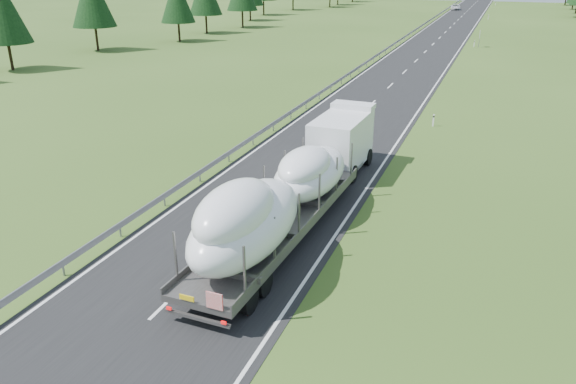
% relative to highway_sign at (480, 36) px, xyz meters
% --- Properties ---
extents(ground, '(400.00, 400.00, 0.00)m').
position_rel_highway_sign_xyz_m(ground, '(-7.20, -80.00, -1.81)').
color(ground, '#334E1A').
rests_on(ground, ground).
extents(road_surface, '(10.00, 400.00, 0.02)m').
position_rel_highway_sign_xyz_m(road_surface, '(-7.20, 20.00, -1.80)').
color(road_surface, black).
rests_on(road_surface, ground).
extents(guardrail, '(0.10, 400.00, 0.76)m').
position_rel_highway_sign_xyz_m(guardrail, '(-12.50, 19.94, -1.21)').
color(guardrail, slate).
rests_on(guardrail, ground).
extents(marker_posts, '(0.13, 350.08, 1.00)m').
position_rel_highway_sign_xyz_m(marker_posts, '(-0.70, 75.00, -1.27)').
color(marker_posts, silver).
rests_on(marker_posts, ground).
extents(highway_sign, '(0.08, 0.90, 2.60)m').
position_rel_highway_sign_xyz_m(highway_sign, '(0.00, 0.00, 0.00)').
color(highway_sign, slate).
rests_on(highway_sign, ground).
extents(boat_truck, '(3.77, 21.40, 4.58)m').
position_rel_highway_sign_xyz_m(boat_truck, '(-4.91, -72.09, 0.58)').
color(boat_truck, silver).
rests_on(boat_truck, ground).
extents(distant_van, '(2.95, 5.57, 1.49)m').
position_rel_highway_sign_xyz_m(distant_van, '(-10.69, 76.77, -1.06)').
color(distant_van, silver).
rests_on(distant_van, ground).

